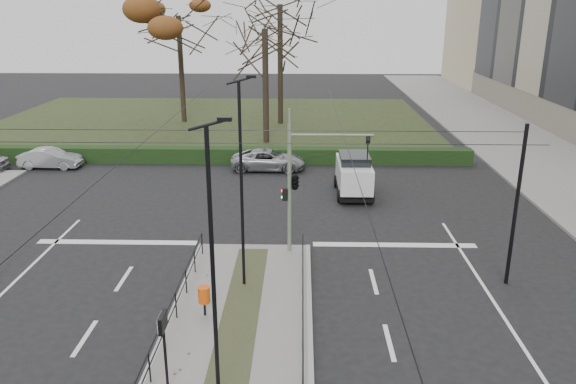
{
  "coord_description": "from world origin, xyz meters",
  "views": [
    {
      "loc": [
        1.97,
        -16.9,
        9.76
      ],
      "look_at": [
        1.41,
        5.83,
        2.23
      ],
      "focal_mm": 35.0,
      "sensor_mm": 36.0,
      "label": 1
    }
  ],
  "objects_px": {
    "info_panel": "(163,331)",
    "rust_tree": "(178,16)",
    "streetlamp_median_far": "(242,184)",
    "white_van": "(354,173)",
    "streetlamp_median_near": "(214,270)",
    "bare_tree_near": "(265,37)",
    "parked_car_second": "(50,158)",
    "traffic_light": "(297,179)",
    "bare_tree_center": "(280,13)",
    "parked_car_fourth": "(268,160)",
    "litter_bin": "(204,295)"
  },
  "relations": [
    {
      "from": "traffic_light",
      "to": "litter_bin",
      "type": "distance_m",
      "value": 6.44
    },
    {
      "from": "parked_car_second",
      "to": "parked_car_fourth",
      "type": "height_order",
      "value": "parked_car_fourth"
    },
    {
      "from": "streetlamp_median_far",
      "to": "parked_car_second",
      "type": "relative_size",
      "value": 1.97
    },
    {
      "from": "litter_bin",
      "to": "bare_tree_near",
      "type": "relative_size",
      "value": 0.09
    },
    {
      "from": "streetlamp_median_far",
      "to": "parked_car_second",
      "type": "bearing_deg",
      "value": 131.56
    },
    {
      "from": "traffic_light",
      "to": "parked_car_second",
      "type": "height_order",
      "value": "traffic_light"
    },
    {
      "from": "parked_car_second",
      "to": "bare_tree_near",
      "type": "bearing_deg",
      "value": -61.32
    },
    {
      "from": "streetlamp_median_near",
      "to": "streetlamp_median_far",
      "type": "distance_m",
      "value": 6.44
    },
    {
      "from": "litter_bin",
      "to": "info_panel",
      "type": "xyz_separation_m",
      "value": [
        -0.35,
        -3.83,
        1.07
      ]
    },
    {
      "from": "white_van",
      "to": "bare_tree_center",
      "type": "height_order",
      "value": "bare_tree_center"
    },
    {
      "from": "white_van",
      "to": "streetlamp_median_far",
      "type": "bearing_deg",
      "value": -114.17
    },
    {
      "from": "parked_car_fourth",
      "to": "bare_tree_near",
      "type": "bearing_deg",
      "value": 6.17
    },
    {
      "from": "white_van",
      "to": "bare_tree_near",
      "type": "height_order",
      "value": "bare_tree_near"
    },
    {
      "from": "rust_tree",
      "to": "info_panel",
      "type": "bearing_deg",
      "value": -79.27
    },
    {
      "from": "info_panel",
      "to": "rust_tree",
      "type": "relative_size",
      "value": 0.19
    },
    {
      "from": "litter_bin",
      "to": "streetlamp_median_near",
      "type": "bearing_deg",
      "value": -75.74
    },
    {
      "from": "parked_car_fourth",
      "to": "bare_tree_near",
      "type": "height_order",
      "value": "bare_tree_near"
    },
    {
      "from": "traffic_light",
      "to": "streetlamp_median_far",
      "type": "bearing_deg",
      "value": -121.8
    },
    {
      "from": "parked_car_fourth",
      "to": "bare_tree_center",
      "type": "relative_size",
      "value": 0.35
    },
    {
      "from": "traffic_light",
      "to": "streetlamp_median_near",
      "type": "relative_size",
      "value": 0.72
    },
    {
      "from": "streetlamp_median_far",
      "to": "traffic_light",
      "type": "bearing_deg",
      "value": 58.2
    },
    {
      "from": "streetlamp_median_far",
      "to": "rust_tree",
      "type": "distance_m",
      "value": 32.0
    },
    {
      "from": "traffic_light",
      "to": "litter_bin",
      "type": "bearing_deg",
      "value": -119.64
    },
    {
      "from": "streetlamp_median_far",
      "to": "parked_car_second",
      "type": "distance_m",
      "value": 21.16
    },
    {
      "from": "traffic_light",
      "to": "bare_tree_near",
      "type": "xyz_separation_m",
      "value": [
        -2.48,
        19.63,
        4.46
      ]
    },
    {
      "from": "streetlamp_median_far",
      "to": "white_van",
      "type": "relative_size",
      "value": 1.82
    },
    {
      "from": "bare_tree_center",
      "to": "parked_car_fourth",
      "type": "bearing_deg",
      "value": -90.86
    },
    {
      "from": "info_panel",
      "to": "parked_car_second",
      "type": "xyz_separation_m",
      "value": [
        -12.43,
        21.64,
        -1.3
      ]
    },
    {
      "from": "litter_bin",
      "to": "rust_tree",
      "type": "relative_size",
      "value": 0.09
    },
    {
      "from": "litter_bin",
      "to": "streetlamp_median_near",
      "type": "distance_m",
      "value": 5.33
    },
    {
      "from": "streetlamp_median_far",
      "to": "bare_tree_center",
      "type": "xyz_separation_m",
      "value": [
        0.19,
        29.89,
        5.26
      ]
    },
    {
      "from": "streetlamp_median_far",
      "to": "rust_tree",
      "type": "bearing_deg",
      "value": 105.32
    },
    {
      "from": "info_panel",
      "to": "streetlamp_median_near",
      "type": "height_order",
      "value": "streetlamp_median_near"
    },
    {
      "from": "litter_bin",
      "to": "rust_tree",
      "type": "distance_m",
      "value": 34.44
    },
    {
      "from": "bare_tree_center",
      "to": "rust_tree",
      "type": "bearing_deg",
      "value": 176.09
    },
    {
      "from": "info_panel",
      "to": "rust_tree",
      "type": "xyz_separation_m",
      "value": [
        -6.91,
        36.48,
        7.09
      ]
    },
    {
      "from": "streetlamp_median_far",
      "to": "bare_tree_center",
      "type": "bearing_deg",
      "value": 89.64
    },
    {
      "from": "streetlamp_median_near",
      "to": "bare_tree_near",
      "type": "height_order",
      "value": "bare_tree_near"
    },
    {
      "from": "traffic_light",
      "to": "streetlamp_median_near",
      "type": "distance_m",
      "value": 9.67
    },
    {
      "from": "streetlamp_median_near",
      "to": "litter_bin",
      "type": "bearing_deg",
      "value": 104.26
    },
    {
      "from": "bare_tree_near",
      "to": "bare_tree_center",
      "type": "bearing_deg",
      "value": 83.72
    },
    {
      "from": "bare_tree_near",
      "to": "traffic_light",
      "type": "bearing_deg",
      "value": -82.79
    },
    {
      "from": "white_van",
      "to": "rust_tree",
      "type": "distance_m",
      "value": 24.92
    },
    {
      "from": "streetlamp_median_far",
      "to": "white_van",
      "type": "bearing_deg",
      "value": 65.83
    },
    {
      "from": "parked_car_fourth",
      "to": "white_van",
      "type": "height_order",
      "value": "white_van"
    },
    {
      "from": "parked_car_fourth",
      "to": "white_van",
      "type": "relative_size",
      "value": 1.12
    },
    {
      "from": "info_panel",
      "to": "white_van",
      "type": "bearing_deg",
      "value": 69.49
    },
    {
      "from": "streetlamp_median_near",
      "to": "bare_tree_near",
      "type": "bearing_deg",
      "value": 91.18
    },
    {
      "from": "traffic_light",
      "to": "parked_car_second",
      "type": "relative_size",
      "value": 1.39
    },
    {
      "from": "traffic_light",
      "to": "streetlamp_median_far",
      "type": "distance_m",
      "value": 3.64
    }
  ]
}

